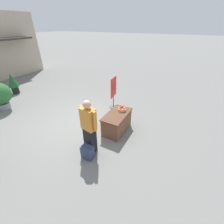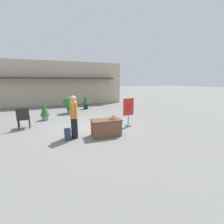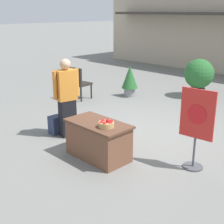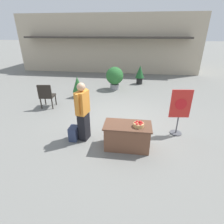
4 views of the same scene
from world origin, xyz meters
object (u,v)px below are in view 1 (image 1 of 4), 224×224
object	(u,v)px
person_visitor	(89,127)
backpack	(88,152)
apple_basket	(122,109)
poster_board	(114,91)
display_table	(117,122)
potted_plant_far_right	(13,82)
potted_plant_far_left	(0,95)

from	to	relation	value
person_visitor	backpack	size ratio (longest dim) A/B	4.15
apple_basket	poster_board	distance (m)	1.57
display_table	backpack	xyz separation A→B (m)	(-1.60, 0.16, -0.15)
apple_basket	backpack	xyz separation A→B (m)	(-1.89, 0.22, -0.57)
person_visitor	poster_board	world-z (taller)	person_visitor
apple_basket	potted_plant_far_right	bearing A→B (deg)	89.27
person_visitor	poster_board	size ratio (longest dim) A/B	1.19
display_table	poster_board	xyz separation A→B (m)	(1.51, 0.93, 0.45)
poster_board	potted_plant_far_right	bearing A→B (deg)	-175.20
backpack	potted_plant_far_left	bearing A→B (deg)	83.54
apple_basket	potted_plant_far_right	xyz separation A→B (m)	(0.09, 6.69, -0.13)
display_table	apple_basket	xyz separation A→B (m)	(0.29, -0.06, 0.42)
apple_basket	potted_plant_far_left	xyz separation A→B (m)	(-1.30, 5.39, -0.05)
backpack	poster_board	distance (m)	3.26
poster_board	potted_plant_far_left	size ratio (longest dim) A/B	1.17
display_table	person_visitor	xyz separation A→B (m)	(-1.30, 0.26, 0.53)
potted_plant_far_left	backpack	bearing A→B (deg)	-96.46
apple_basket	person_visitor	world-z (taller)	person_visitor
person_visitor	backpack	distance (m)	0.75
backpack	potted_plant_far_right	distance (m)	6.78
display_table	potted_plant_far_right	size ratio (longest dim) A/B	1.12
display_table	apple_basket	bearing A→B (deg)	-11.25
display_table	potted_plant_far_left	size ratio (longest dim) A/B	1.03
apple_basket	backpack	world-z (taller)	apple_basket
display_table	person_visitor	world-z (taller)	person_visitor
apple_basket	person_visitor	xyz separation A→B (m)	(-1.59, 0.32, 0.12)
backpack	potted_plant_far_right	bearing A→B (deg)	73.06
display_table	potted_plant_far_right	bearing A→B (deg)	86.78
poster_board	potted_plant_far_left	world-z (taller)	poster_board
potted_plant_far_left	display_table	bearing A→B (deg)	-79.26
poster_board	backpack	bearing A→B (deg)	-82.65
person_visitor	backpack	xyz separation A→B (m)	(-0.30, -0.10, -0.68)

